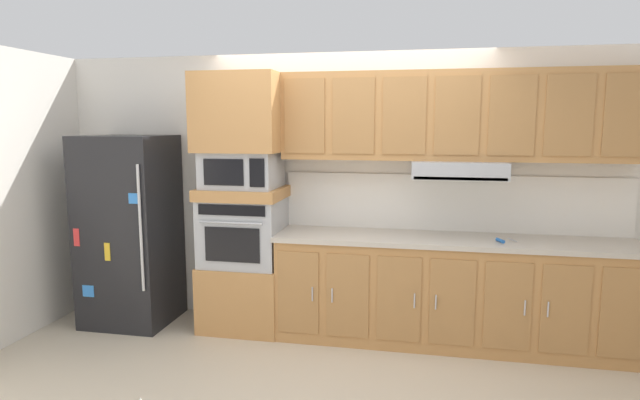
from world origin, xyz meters
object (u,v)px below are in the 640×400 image
(refrigerator, at_px, (130,230))
(built_in_oven, at_px, (244,231))
(screwdriver, at_px, (501,240))
(microwave, at_px, (242,170))

(refrigerator, relative_size, built_in_oven, 2.51)
(built_in_oven, xyz_separation_m, screwdriver, (2.22, -0.10, 0.03))
(microwave, bearing_deg, refrigerator, -176.47)
(refrigerator, bearing_deg, screwdriver, -0.50)
(microwave, bearing_deg, screwdriver, -2.49)
(built_in_oven, height_order, microwave, microwave)
(refrigerator, bearing_deg, built_in_oven, 3.53)
(microwave, relative_size, screwdriver, 4.00)
(refrigerator, bearing_deg, microwave, 3.53)
(screwdriver, bearing_deg, built_in_oven, 177.51)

